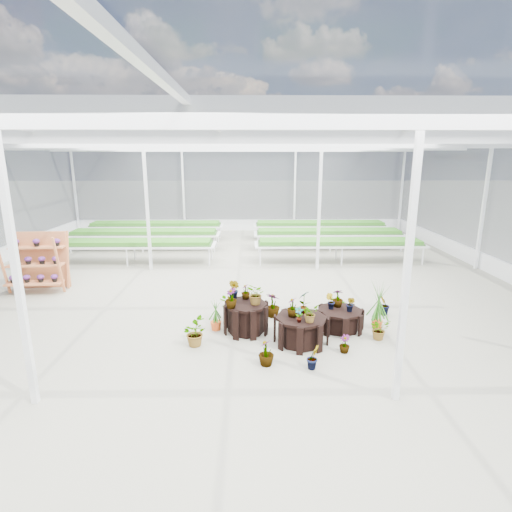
{
  "coord_description": "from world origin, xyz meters",
  "views": [
    {
      "loc": [
        0.57,
        -9.9,
        3.96
      ],
      "look_at": [
        0.73,
        0.78,
        1.3
      ],
      "focal_mm": 28.0,
      "sensor_mm": 36.0,
      "label": 1
    }
  ],
  "objects_px": {
    "plinth_tall": "(246,318)",
    "plinth_low": "(340,319)",
    "plinth_mid": "(301,330)",
    "shelf_rack": "(36,263)"
  },
  "relations": [
    {
      "from": "plinth_tall",
      "to": "plinth_low",
      "type": "height_order",
      "value": "plinth_tall"
    },
    {
      "from": "plinth_mid",
      "to": "shelf_rack",
      "type": "bearing_deg",
      "value": 154.44
    },
    {
      "from": "plinth_tall",
      "to": "plinth_low",
      "type": "relative_size",
      "value": 0.93
    },
    {
      "from": "plinth_tall",
      "to": "shelf_rack",
      "type": "height_order",
      "value": "shelf_rack"
    },
    {
      "from": "shelf_rack",
      "to": "plinth_low",
      "type": "bearing_deg",
      "value": -22.21
    },
    {
      "from": "plinth_mid",
      "to": "plinth_low",
      "type": "height_order",
      "value": "plinth_mid"
    },
    {
      "from": "plinth_mid",
      "to": "plinth_low",
      "type": "distance_m",
      "value": 1.22
    },
    {
      "from": "plinth_tall",
      "to": "plinth_low",
      "type": "distance_m",
      "value": 2.2
    },
    {
      "from": "plinth_tall",
      "to": "plinth_mid",
      "type": "xyz_separation_m",
      "value": [
        1.2,
        -0.6,
        -0.04
      ]
    },
    {
      "from": "plinth_mid",
      "to": "shelf_rack",
      "type": "height_order",
      "value": "shelf_rack"
    }
  ]
}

